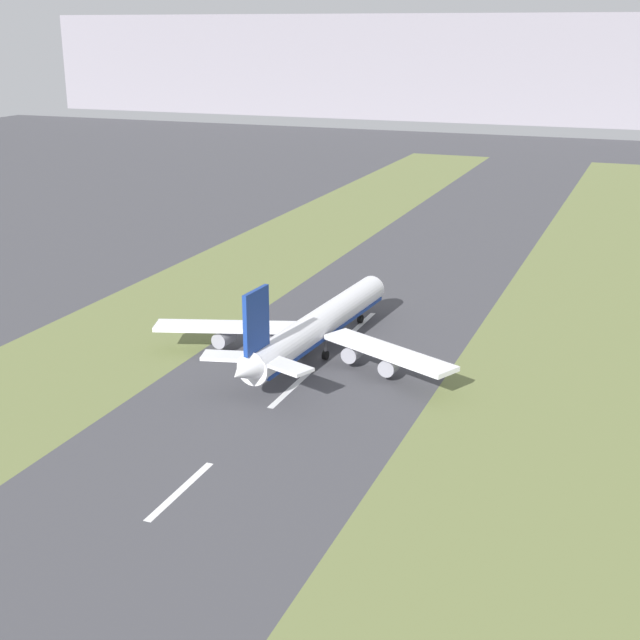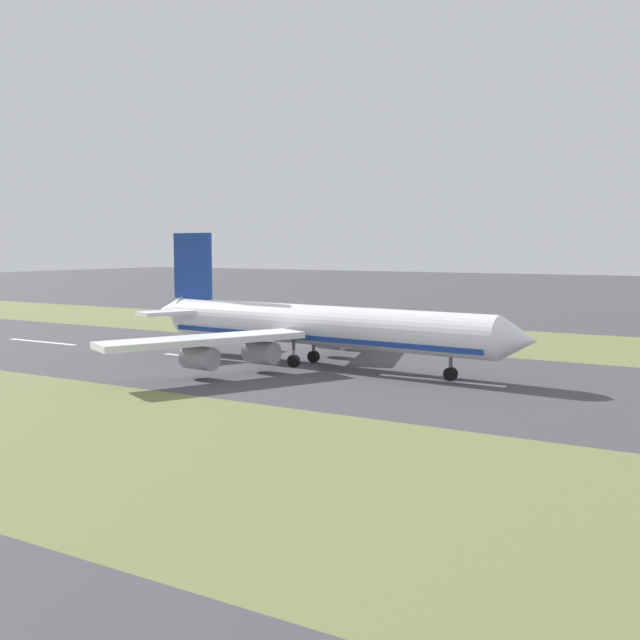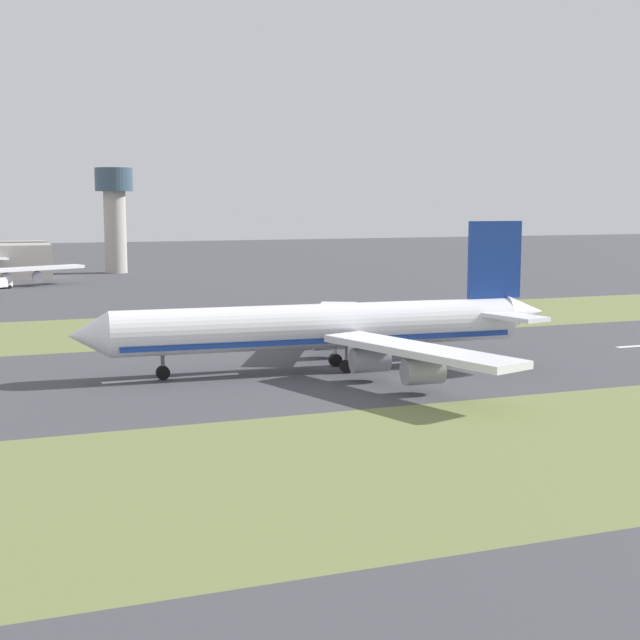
# 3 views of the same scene
# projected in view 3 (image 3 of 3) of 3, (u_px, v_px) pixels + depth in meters

# --- Properties ---
(ground_plane) EXTENTS (800.00, 800.00, 0.00)m
(ground_plane) POSITION_uv_depth(u_px,v_px,m) (331.00, 367.00, 124.21)
(ground_plane) COLOR #424247
(grass_median_west) EXTENTS (40.00, 600.00, 0.01)m
(grass_median_west) POSITION_uv_depth(u_px,v_px,m) (506.00, 451.00, 82.39)
(grass_median_west) COLOR olive
(grass_median_west) RESTS_ON ground
(grass_median_east) EXTENTS (40.00, 600.00, 0.01)m
(grass_median_east) POSITION_uv_depth(u_px,v_px,m) (245.00, 325.00, 166.03)
(grass_median_east) COLOR olive
(grass_median_east) RESTS_ON ground
(centreline_dash_mid) EXTENTS (1.20, 18.00, 0.01)m
(centreline_dash_mid) POSITION_uv_depth(u_px,v_px,m) (443.00, 359.00, 130.29)
(centreline_dash_mid) COLOR silver
(centreline_dash_mid) RESTS_ON ground
(centreline_dash_far) EXTENTS (1.20, 18.00, 0.01)m
(centreline_dash_far) POSITION_uv_depth(u_px,v_px,m) (172.00, 378.00, 116.50)
(centreline_dash_far) COLOR silver
(centreline_dash_far) RESTS_ON ground
(airplane_main_jet) EXTENTS (63.99, 67.22, 20.20)m
(airplane_main_jet) POSITION_uv_depth(u_px,v_px,m) (333.00, 327.00, 121.34)
(airplane_main_jet) COLOR white
(airplane_main_jet) RESTS_ON ground
(control_tower) EXTENTS (12.00, 12.00, 33.56)m
(control_tower) POSITION_uv_depth(u_px,v_px,m) (115.00, 208.00, 285.09)
(control_tower) COLOR #A39E93
(control_tower) RESTS_ON ground
(service_truck) EXTENTS (5.31, 6.14, 3.10)m
(service_truck) POSITION_uv_depth(u_px,v_px,m) (0.00, 283.00, 234.43)
(service_truck) COLOR white
(service_truck) RESTS_ON ground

